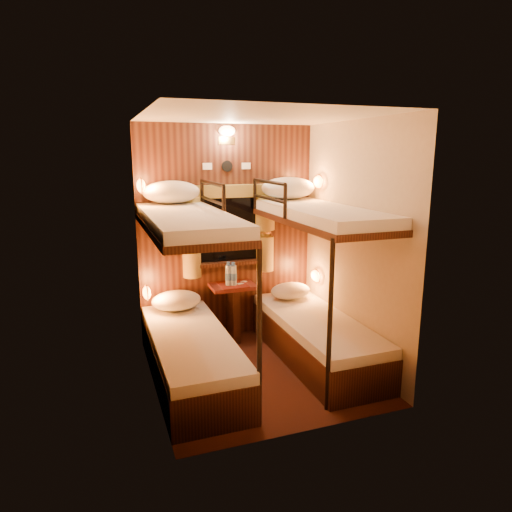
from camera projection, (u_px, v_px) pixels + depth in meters
name	position (u px, v px, depth m)	size (l,w,h in m)	color
floor	(259.00, 371.00, 4.47)	(2.10, 2.10, 0.00)	#3B1B10
ceiling	(259.00, 116.00, 3.94)	(2.10, 2.10, 0.00)	silver
wall_back	(227.00, 233.00, 5.17)	(2.40, 2.40, 0.00)	#C6B293
wall_front	(310.00, 281.00, 3.24)	(2.40, 2.40, 0.00)	#C6B293
wall_left	(149.00, 260.00, 3.87)	(2.40, 2.40, 0.00)	#C6B293
wall_right	(353.00, 244.00, 4.53)	(2.40, 2.40, 0.00)	#C6B293
back_panel	(227.00, 234.00, 5.15)	(2.00, 0.03, 2.40)	black
bunk_left	(190.00, 323.00, 4.19)	(0.72, 1.90, 1.82)	black
bunk_right	(316.00, 308.00, 4.62)	(0.72, 1.90, 1.82)	black
window	(228.00, 236.00, 5.13)	(1.00, 0.12, 0.79)	black
curtains	(229.00, 229.00, 5.08)	(1.10, 0.22, 1.00)	olive
back_fixtures	(227.00, 138.00, 4.89)	(0.54, 0.09, 0.48)	black
reading_lamps	(236.00, 235.00, 4.84)	(2.00, 0.20, 1.25)	orange
table	(233.00, 305.00, 5.15)	(0.50, 0.34, 0.66)	#5E1D15
bottle_left	(229.00, 275.00, 5.05)	(0.08, 0.08, 0.27)	#99BFE5
bottle_right	(233.00, 275.00, 5.05)	(0.08, 0.08, 0.26)	#99BFE5
sachet_a	(240.00, 284.00, 5.12)	(0.08, 0.06, 0.01)	silver
sachet_b	(244.00, 281.00, 5.22)	(0.07, 0.05, 0.01)	silver
pillow_lower_left	(176.00, 300.00, 4.84)	(0.52, 0.37, 0.21)	silver
pillow_lower_right	(290.00, 291.00, 5.22)	(0.46, 0.33, 0.18)	silver
pillow_upper_left	(171.00, 192.00, 4.63)	(0.58, 0.42, 0.23)	silver
pillow_upper_right	(288.00, 188.00, 5.07)	(0.62, 0.44, 0.24)	silver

